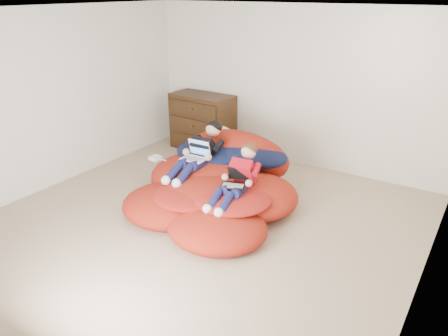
# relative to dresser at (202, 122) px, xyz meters

# --- Properties ---
(room_shell) EXTENTS (5.10, 5.10, 2.77)m
(room_shell) POSITION_rel_dresser_xyz_m (1.55, -2.21, -0.28)
(room_shell) COLOR tan
(room_shell) RESTS_ON ground
(dresser) EXTENTS (1.14, 0.65, 0.99)m
(dresser) POSITION_rel_dresser_xyz_m (0.00, 0.00, 0.00)
(dresser) COLOR #311E0D
(dresser) RESTS_ON ground
(beanbag_pile) EXTENTS (2.24, 2.45, 0.85)m
(beanbag_pile) POSITION_rel_dresser_xyz_m (1.37, -1.62, -0.25)
(beanbag_pile) COLOR #AB2313
(beanbag_pile) RESTS_ON ground
(cream_pillow) EXTENTS (0.46, 0.29, 0.29)m
(cream_pillow) POSITION_rel_dresser_xyz_m (0.88, -0.76, 0.12)
(cream_pillow) COLOR beige
(cream_pillow) RESTS_ON beanbag_pile
(older_boy) EXTENTS (0.33, 1.16, 0.63)m
(older_boy) POSITION_rel_dresser_xyz_m (1.05, -1.50, 0.15)
(older_boy) COLOR black
(older_boy) RESTS_ON beanbag_pile
(younger_boy) EXTENTS (0.33, 0.98, 0.64)m
(younger_boy) POSITION_rel_dresser_xyz_m (1.87, -1.87, 0.11)
(younger_boy) COLOR red
(younger_boy) RESTS_ON beanbag_pile
(laptop_white) EXTENTS (0.34, 0.30, 0.24)m
(laptop_white) POSITION_rel_dresser_xyz_m (1.05, -1.62, 0.13)
(laptop_white) COLOR white
(laptop_white) RESTS_ON older_boy
(laptop_black) EXTENTS (0.35, 0.39, 0.20)m
(laptop_black) POSITION_rel_dresser_xyz_m (1.87, -1.93, 0.05)
(laptop_black) COLOR black
(laptop_black) RESTS_ON younger_boy
(power_adapter) EXTENTS (0.15, 0.15, 0.05)m
(power_adapter) POSITION_rel_dresser_xyz_m (0.32, -1.63, -0.08)
(power_adapter) COLOR white
(power_adapter) RESTS_ON beanbag_pile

